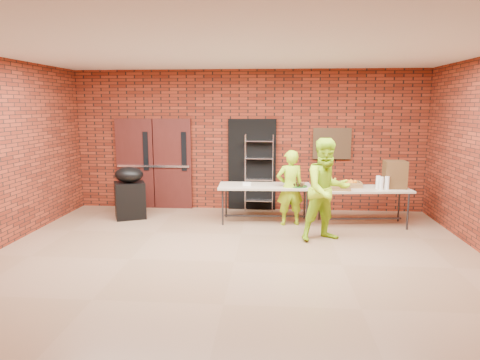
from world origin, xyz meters
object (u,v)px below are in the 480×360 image
object	(u,v)px
table_right	(363,191)
wire_rack	(259,173)
volunteer_woman	(290,188)
volunteer_man	(327,190)
covered_grill	(130,193)
coffee_dispenser	(395,174)
table_left	(265,188)

from	to	relation	value
table_right	wire_rack	bearing A→B (deg)	148.84
volunteer_woman	volunteer_man	distance (m)	1.14
volunteer_woman	volunteer_man	world-z (taller)	volunteer_man
covered_grill	volunteer_woman	size ratio (longest dim) A/B	0.73
volunteer_woman	coffee_dispenser	bearing A→B (deg)	170.76
table_right	coffee_dispenser	size ratio (longest dim) A/B	3.47
covered_grill	volunteer_woman	xyz separation A→B (m)	(3.40, -0.26, 0.21)
table_left	covered_grill	world-z (taller)	covered_grill
wire_rack	table_right	world-z (taller)	wire_rack
wire_rack	table_right	xyz separation A→B (m)	(2.13, -1.00, -0.18)
coffee_dispenser	volunteer_man	xyz separation A→B (m)	(-1.48, -1.14, -0.11)
wire_rack	table_right	bearing A→B (deg)	-23.32
coffee_dispenser	table_right	bearing A→B (deg)	-173.54
table_right	covered_grill	distance (m)	4.87
table_left	volunteer_man	world-z (taller)	volunteer_man
table_left	table_right	size ratio (longest dim) A/B	1.01
covered_grill	table_left	bearing A→B (deg)	-25.72
covered_grill	coffee_dispenser	bearing A→B (deg)	-24.67
volunteer_man	coffee_dispenser	bearing A→B (deg)	15.13
wire_rack	volunteer_man	distance (m)	2.43
table_right	volunteer_man	size ratio (longest dim) A/B	1.04
wire_rack	volunteer_man	bearing A→B (deg)	-56.59
table_right	covered_grill	size ratio (longest dim) A/B	1.71
wire_rack	volunteer_woman	distance (m)	1.30
covered_grill	volunteer_man	distance (m)	4.20
wire_rack	table_right	distance (m)	2.36
volunteer_man	table_right	bearing A→B (deg)	28.94
wire_rack	table_left	distance (m)	0.98
table_right	covered_grill	world-z (taller)	covered_grill
volunteer_woman	volunteer_man	size ratio (longest dim) A/B	0.83
coffee_dispenser	volunteer_woman	size ratio (longest dim) A/B	0.36
table_left	coffee_dispenser	xyz separation A→B (m)	(2.60, 0.02, 0.32)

